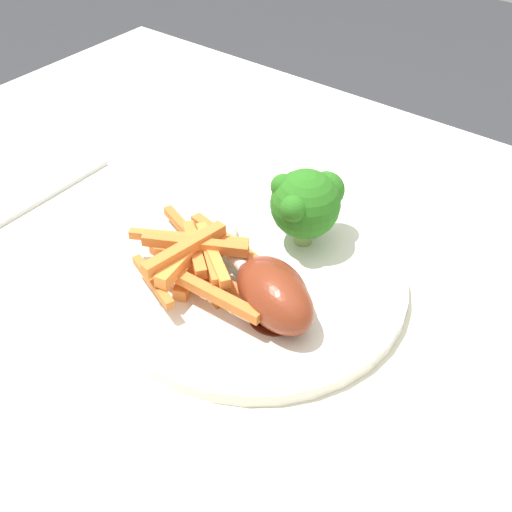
# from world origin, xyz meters

# --- Properties ---
(dining_table) EXTENTS (1.07, 0.68, 0.73)m
(dining_table) POSITION_xyz_m (0.00, 0.00, 0.61)
(dining_table) COLOR silver
(dining_table) RESTS_ON ground_plane
(dinner_plate) EXTENTS (0.26, 0.26, 0.01)m
(dinner_plate) POSITION_xyz_m (0.04, 0.02, 0.74)
(dinner_plate) COLOR white
(dinner_plate) RESTS_ON dining_table
(broccoli_floret_front) EXTENTS (0.06, 0.07, 0.07)m
(broccoli_floret_front) POSITION_xyz_m (0.03, -0.04, 0.79)
(broccoli_floret_front) COLOR #84AB5B
(broccoli_floret_front) RESTS_ON dinner_plate
(carrot_fries_pile) EXTENTS (0.16, 0.11, 0.04)m
(carrot_fries_pile) POSITION_xyz_m (0.07, 0.05, 0.77)
(carrot_fries_pile) COLOR orange
(carrot_fries_pile) RESTS_ON dinner_plate
(chicken_drumstick_near) EXTENTS (0.12, 0.08, 0.04)m
(chicken_drumstick_near) POSITION_xyz_m (0.01, 0.04, 0.77)
(chicken_drumstick_near) COLOR #581A12
(chicken_drumstick_near) RESTS_ON dinner_plate
(chicken_drumstick_far) EXTENTS (0.13, 0.07, 0.04)m
(chicken_drumstick_far) POSITION_xyz_m (-0.00, 0.05, 0.77)
(chicken_drumstick_far) COLOR #571C0F
(chicken_drumstick_far) RESTS_ON dinner_plate
(fork) EXTENTS (0.01, 0.19, 0.00)m
(fork) POSITION_xyz_m (0.28, 0.06, 0.74)
(fork) COLOR silver
(fork) RESTS_ON dining_table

